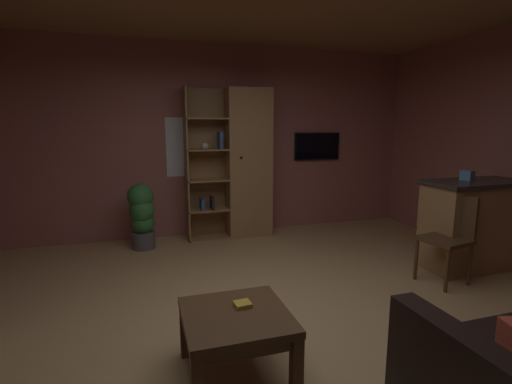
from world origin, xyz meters
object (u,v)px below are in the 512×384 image
bookshelf_cabinet (243,164)px  tissue_box (467,175)px  potted_floor_plant (142,214)px  dining_chair (450,233)px  kitchen_bar_counter (482,224)px  wall_mounted_tv (317,146)px  coffee_table (236,325)px  table_book_0 (243,304)px

bookshelf_cabinet → tissue_box: size_ratio=17.93×
potted_floor_plant → dining_chair: bearing=-33.8°
kitchen_bar_counter → dining_chair: bearing=-160.8°
bookshelf_cabinet → dining_chair: 2.85m
dining_chair → wall_mounted_tv: 2.63m
bookshelf_cabinet → coffee_table: bearing=-105.9°
bookshelf_cabinet → dining_chair: (1.61, -2.29, -0.54)m
tissue_box → wall_mounted_tv: (-0.80, 2.19, 0.23)m
coffee_table → wall_mounted_tv: size_ratio=0.88×
coffee_table → potted_floor_plant: 2.93m
kitchen_bar_counter → tissue_box: size_ratio=11.80×
kitchen_bar_counter → potted_floor_plant: bearing=154.2°
bookshelf_cabinet → wall_mounted_tv: 1.33m
bookshelf_cabinet → kitchen_bar_counter: 3.13m
kitchen_bar_counter → wall_mounted_tv: (-1.01, 2.26, 0.79)m
bookshelf_cabinet → tissue_box: bookshelf_cabinet is taller
tissue_box → table_book_0: size_ratio=1.11×
coffee_table → bookshelf_cabinet: bearing=74.1°
bookshelf_cabinet → table_book_0: bookshelf_cabinet is taller
bookshelf_cabinet → kitchen_bar_counter: bookshelf_cabinet is taller
tissue_box → kitchen_bar_counter: bearing=-18.7°
coffee_table → dining_chair: 2.63m
bookshelf_cabinet → table_book_0: 3.20m
tissue_box → coffee_table: bearing=-159.2°
dining_chair → potted_floor_plant: bearing=146.2°
tissue_box → table_book_0: bearing=-160.1°
table_book_0 → dining_chair: (2.43, 0.74, 0.08)m
coffee_table → potted_floor_plant: (-0.57, 2.87, 0.13)m
potted_floor_plant → tissue_box: bearing=-26.2°
kitchen_bar_counter → tissue_box: (-0.21, 0.07, 0.56)m
bookshelf_cabinet → coffee_table: 3.31m
bookshelf_cabinet → dining_chair: size_ratio=2.34×
table_book_0 → potted_floor_plant: potted_floor_plant is taller
bookshelf_cabinet → potted_floor_plant: 1.59m
tissue_box → potted_floor_plant: tissue_box is taller
tissue_box → coffee_table: 3.27m
tissue_box → potted_floor_plant: bearing=153.8°
coffee_table → table_book_0: (0.06, 0.08, 0.10)m
kitchen_bar_counter → wall_mounted_tv: bearing=114.0°
coffee_table → wall_mounted_tv: bearing=56.7°
tissue_box → wall_mounted_tv: bearing=110.1°
bookshelf_cabinet → dining_chair: bearing=-54.8°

